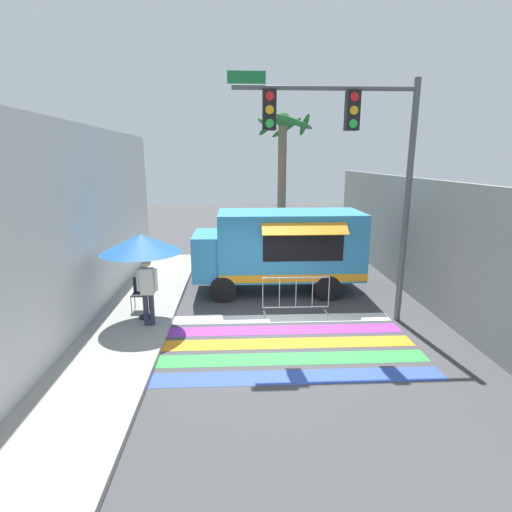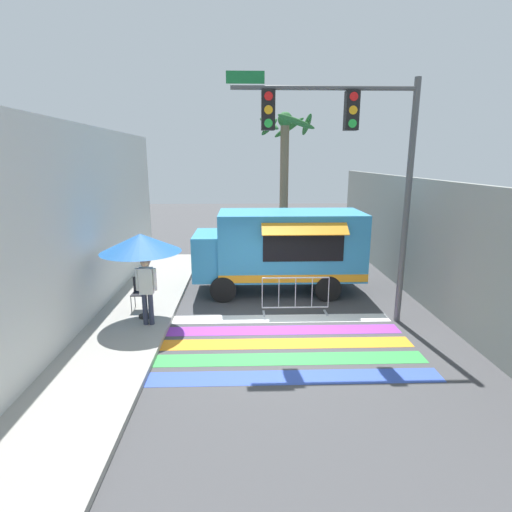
% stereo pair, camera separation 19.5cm
% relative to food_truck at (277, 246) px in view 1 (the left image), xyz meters
% --- Properties ---
extents(ground_plane, '(60.00, 60.00, 0.00)m').
position_rel_food_truck_xyz_m(ground_plane, '(-0.30, -3.17, -1.52)').
color(ground_plane, '#424244').
extents(sidewalk_left, '(4.40, 16.00, 0.13)m').
position_rel_food_truck_xyz_m(sidewalk_left, '(-5.25, -3.17, -1.46)').
color(sidewalk_left, '#99968E').
rests_on(sidewalk_left, ground_plane).
extents(building_left_facade, '(0.25, 16.00, 5.15)m').
position_rel_food_truck_xyz_m(building_left_facade, '(-5.27, -3.17, 1.06)').
color(building_left_facade, silver).
rests_on(building_left_facade, ground_plane).
extents(concrete_wall_right, '(0.20, 16.00, 3.71)m').
position_rel_food_truck_xyz_m(concrete_wall_right, '(4.35, -0.17, 0.34)').
color(concrete_wall_right, gray).
rests_on(concrete_wall_right, ground_plane).
extents(crosswalk_painted, '(6.40, 3.60, 0.01)m').
position_rel_food_truck_xyz_m(crosswalk_painted, '(-0.30, -3.90, -1.52)').
color(crosswalk_painted, '#334FB2').
rests_on(crosswalk_painted, ground_plane).
extents(food_truck, '(5.37, 2.59, 2.65)m').
position_rel_food_truck_xyz_m(food_truck, '(0.00, 0.00, 0.00)').
color(food_truck, '#338CBF').
rests_on(food_truck, ground_plane).
extents(traffic_signal_pole, '(4.62, 0.29, 6.27)m').
position_rel_food_truck_xyz_m(traffic_signal_pole, '(1.58, -2.61, 3.01)').
color(traffic_signal_pole, '#515456').
rests_on(traffic_signal_pole, ground_plane).
extents(patio_umbrella, '(2.08, 2.08, 2.29)m').
position_rel_food_truck_xyz_m(patio_umbrella, '(-3.76, -2.45, 0.65)').
color(patio_umbrella, black).
rests_on(patio_umbrella, sidewalk_left).
extents(folding_chair, '(0.42, 0.42, 0.91)m').
position_rel_food_truck_xyz_m(folding_chair, '(-4.04, -1.78, -0.84)').
color(folding_chair, '#4C4C51').
rests_on(folding_chair, sidewalk_left).
extents(vendor_person, '(0.53, 0.23, 1.77)m').
position_rel_food_truck_xyz_m(vendor_person, '(-3.56, -2.93, -0.37)').
color(vendor_person, '#2D3347').
rests_on(vendor_person, sidewalk_left).
extents(barricade_front, '(1.89, 0.44, 1.09)m').
position_rel_food_truck_xyz_m(barricade_front, '(0.35, -2.03, -0.98)').
color(barricade_front, '#B7BABF').
rests_on(barricade_front, ground_plane).
extents(palm_tree, '(2.35, 2.32, 6.15)m').
position_rel_food_truck_xyz_m(palm_tree, '(0.66, 4.43, 2.70)').
color(palm_tree, '#7A664C').
rests_on(palm_tree, ground_plane).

